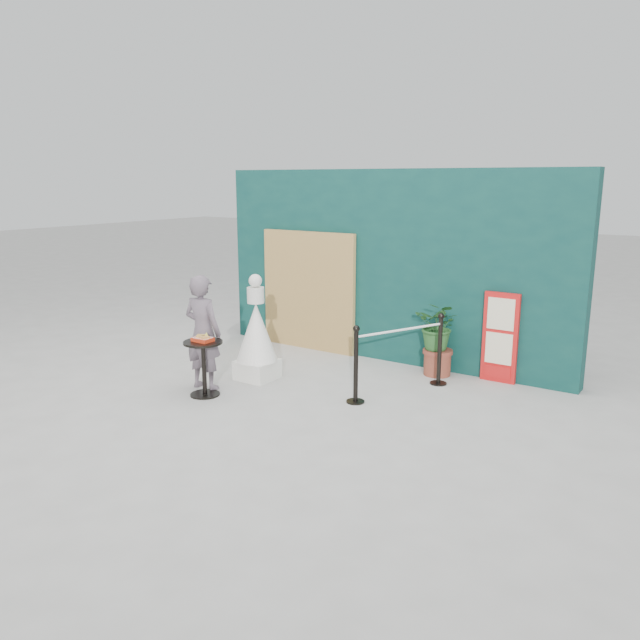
{
  "coord_description": "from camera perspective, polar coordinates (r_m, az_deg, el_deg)",
  "views": [
    {
      "loc": [
        4.53,
        -5.58,
        2.85
      ],
      "look_at": [
        0.0,
        1.2,
        1.0
      ],
      "focal_mm": 35.0,
      "sensor_mm": 36.0,
      "label": 1
    }
  ],
  "objects": [
    {
      "name": "ground",
      "position": [
        7.73,
        -5.01,
        -8.9
      ],
      "size": [
        60.0,
        60.0,
        0.0
      ],
      "primitive_type": "plane",
      "color": "#ADAAA5",
      "rests_on": "ground"
    },
    {
      "name": "bamboo_fence",
      "position": [
        10.54,
        -1.07,
        2.68
      ],
      "size": [
        1.8,
        0.08,
        2.0
      ],
      "primitive_type": "cube",
      "color": "tan",
      "rests_on": "ground"
    },
    {
      "name": "stanchion_barrier",
      "position": [
        8.48,
        7.29,
        -3.45
      ],
      "size": [
        0.84,
        1.54,
        1.03
      ],
      "color": "black",
      "rests_on": "ground"
    },
    {
      "name": "cafe_table",
      "position": [
        8.46,
        -10.59,
        -3.58
      ],
      "size": [
        0.52,
        0.52,
        0.75
      ],
      "color": "black",
      "rests_on": "ground"
    },
    {
      "name": "back_wall",
      "position": [
        9.92,
        6.29,
        4.89
      ],
      "size": [
        6.0,
        0.3,
        3.0
      ],
      "primitive_type": "cube",
      "color": "#0A2F2E",
      "rests_on": "ground"
    },
    {
      "name": "woman",
      "position": [
        8.67,
        -10.65,
        -1.12
      ],
      "size": [
        0.6,
        0.41,
        1.6
      ],
      "primitive_type": "imported",
      "rotation": [
        0.0,
        0.0,
        3.2
      ],
      "color": "#60525D",
      "rests_on": "ground"
    },
    {
      "name": "statue",
      "position": [
        9.01,
        -5.82,
        -1.54
      ],
      "size": [
        0.6,
        0.6,
        1.54
      ],
      "color": "white",
      "rests_on": "ground"
    },
    {
      "name": "food_basket",
      "position": [
        8.39,
        -10.65,
        -1.68
      ],
      "size": [
        0.26,
        0.19,
        0.11
      ],
      "color": "red",
      "rests_on": "cafe_table"
    },
    {
      "name": "menu_board",
      "position": [
        9.19,
        16.14,
        -1.57
      ],
      "size": [
        0.5,
        0.07,
        1.3
      ],
      "color": "red",
      "rests_on": "ground"
    },
    {
      "name": "planter",
      "position": [
        9.31,
        10.79,
        -1.15
      ],
      "size": [
        0.65,
        0.57,
        1.11
      ],
      "color": "brown",
      "rests_on": "ground"
    }
  ]
}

